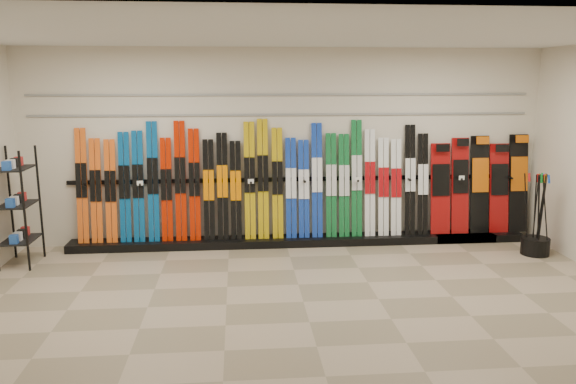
{
  "coord_description": "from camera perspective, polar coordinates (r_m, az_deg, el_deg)",
  "views": [
    {
      "loc": [
        -0.73,
        -6.08,
        2.55
      ],
      "look_at": [
        -0.09,
        1.0,
        1.1
      ],
      "focal_mm": 35.0,
      "sensor_mm": 36.0,
      "label": 1
    }
  ],
  "objects": [
    {
      "name": "floor",
      "position": [
        6.63,
        1.58,
        -11.09
      ],
      "size": [
        8.0,
        8.0,
        0.0
      ],
      "primitive_type": "plane",
      "color": "#86765C",
      "rests_on": "ground"
    },
    {
      "name": "back_wall",
      "position": [
        8.67,
        -0.3,
        4.58
      ],
      "size": [
        8.0,
        0.0,
        8.0
      ],
      "primitive_type": "plane",
      "rotation": [
        1.57,
        0.0,
        0.0
      ],
      "color": "beige",
      "rests_on": "floor"
    },
    {
      "name": "ceiling",
      "position": [
        6.14,
        1.74,
        15.72
      ],
      "size": [
        8.0,
        8.0,
        0.0
      ],
      "primitive_type": "plane",
      "rotation": [
        3.14,
        0.0,
        0.0
      ],
      "color": "silver",
      "rests_on": "back_wall"
    },
    {
      "name": "ski_rack_base",
      "position": [
        8.77,
        1.3,
        -4.95
      ],
      "size": [
        8.0,
        0.4,
        0.12
      ],
      "primitive_type": "cube",
      "color": "black",
      "rests_on": "floor"
    },
    {
      "name": "skis",
      "position": [
        8.58,
        -3.27,
        0.71
      ],
      "size": [
        5.38,
        0.26,
        1.82
      ],
      "color": "orange",
      "rests_on": "ski_rack_base"
    },
    {
      "name": "snowboards",
      "position": [
        9.41,
        18.95,
        0.57
      ],
      "size": [
        1.59,
        0.24,
        1.55
      ],
      "color": "#990C0C",
      "rests_on": "ski_rack_base"
    },
    {
      "name": "accessory_rack",
      "position": [
        8.53,
        -25.79,
        -1.4
      ],
      "size": [
        0.4,
        0.6,
        1.63
      ],
      "primitive_type": "cube",
      "color": "black",
      "rests_on": "floor"
    },
    {
      "name": "pole_bin",
      "position": [
        9.03,
        23.81,
        -5.05
      ],
      "size": [
        0.4,
        0.4,
        0.25
      ],
      "primitive_type": "cylinder",
      "color": "black",
      "rests_on": "floor"
    },
    {
      "name": "ski_poles",
      "position": [
        8.91,
        24.05,
        -2.06
      ],
      "size": [
        0.34,
        0.28,
        1.18
      ],
      "color": "black",
      "rests_on": "pole_bin"
    },
    {
      "name": "slatwall_rail_0",
      "position": [
        8.61,
        -0.29,
        7.87
      ],
      "size": [
        7.6,
        0.02,
        0.03
      ],
      "primitive_type": "cube",
      "color": "gray",
      "rests_on": "back_wall"
    },
    {
      "name": "slatwall_rail_1",
      "position": [
        8.59,
        -0.29,
        9.87
      ],
      "size": [
        7.6,
        0.02,
        0.03
      ],
      "primitive_type": "cube",
      "color": "gray",
      "rests_on": "back_wall"
    }
  ]
}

